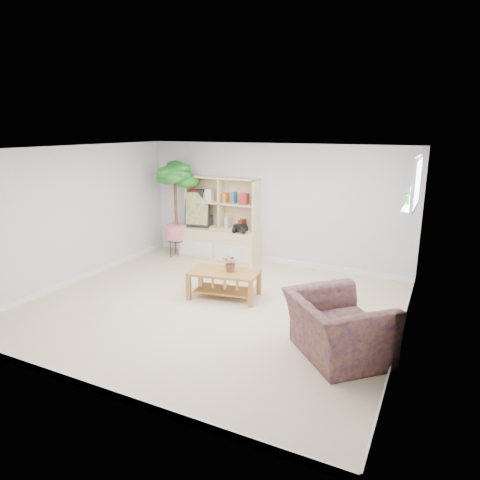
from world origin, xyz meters
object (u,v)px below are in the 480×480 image
at_px(storage_unit, 219,219).
at_px(coffee_table, 224,284).
at_px(armchair, 338,323).
at_px(floor_tree, 176,210).

xyz_separation_m(storage_unit, coffee_table, (1.08, -1.83, -0.63)).
bearing_deg(storage_unit, armchair, -42.08).
height_order(storage_unit, armchair, storage_unit).
xyz_separation_m(floor_tree, armchair, (4.10, -2.65, -0.59)).
relative_size(coffee_table, floor_tree, 0.54).
relative_size(storage_unit, coffee_table, 1.56).
bearing_deg(coffee_table, armchair, -36.20).
bearing_deg(floor_tree, storage_unit, 13.02).
bearing_deg(armchair, coffee_table, 20.00).
relative_size(storage_unit, armchair, 1.48).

